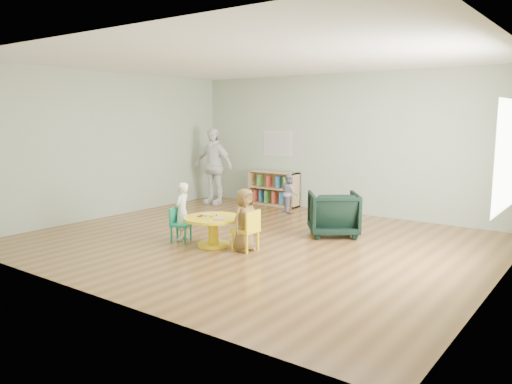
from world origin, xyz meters
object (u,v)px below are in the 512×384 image
bookshelf (274,188)px  toddler (289,193)px  kid_chair_right (248,229)px  child_left (182,211)px  activity_table (213,226)px  armchair (333,214)px  child_right (245,220)px  adult_caretaker (213,166)px  kid_chair_left (179,223)px

bookshelf → toddler: (0.75, -0.51, 0.03)m
kid_chair_right → child_left: size_ratio=0.66×
activity_table → kid_chair_right: (0.61, 0.07, 0.02)m
kid_chair_right → bookshelf: bearing=30.2°
activity_table → armchair: armchair is taller
child_right → adult_caretaker: 4.09m
activity_table → child_left: bearing=-179.4°
activity_table → armchair: size_ratio=1.11×
child_left → child_right: 1.22m
bookshelf → armchair: bearing=-36.5°
child_left → adult_caretaker: bearing=-165.7°
armchair → child_right: bearing=33.7°
toddler → kid_chair_left: bearing=131.2°
bookshelf → child_right: 3.87m
kid_chair_left → toddler: size_ratio=0.68×
kid_chair_left → toddler: (0.10, 3.07, 0.11)m
kid_chair_right → toddler: (-1.12, 2.88, 0.07)m
activity_table → adult_caretaker: (-2.44, 2.80, 0.54)m
child_right → adult_caretaker: bearing=54.9°
kid_chair_right → toddler: bearing=22.7°
toddler → adult_caretaker: size_ratio=0.47×
activity_table → toddler: (-0.52, 2.95, 0.09)m
kid_chair_right → adult_caretaker: bearing=49.6°
bookshelf → kid_chair_left: bearing=-79.8°
child_right → kid_chair_left: bearing=105.7°
kid_chair_left → armchair: armchair is taller
adult_caretaker → bookshelf: bearing=25.0°
kid_chair_left → child_left: child_left is taller
kid_chair_right → armchair: size_ratio=0.76×
kid_chair_left → child_left: bearing=174.7°
bookshelf → child_left: child_left is taller
child_left → armchair: bearing=114.9°
toddler → activity_table: bearing=143.0°
kid_chair_right → bookshelf: 3.88m
kid_chair_left → activity_table: bearing=79.3°
armchair → toddler: (-1.67, 1.27, 0.03)m
armchair → child_left: size_ratio=0.87×
armchair → adult_caretaker: 3.79m
activity_table → child_right: bearing=5.6°
kid_chair_left → bookshelf: 3.65m
bookshelf → child_left: size_ratio=1.31×
activity_table → child_right: 0.59m
kid_chair_right → bookshelf: size_ratio=0.51×
activity_table → kid_chair_left: bearing=-168.9°
toddler → adult_caretaker: 1.98m
armchair → toddler: toddler is taller
bookshelf → child_right: child_right is taller
bookshelf → activity_table: bearing=-70.0°
kid_chair_left → adult_caretaker: (-1.82, 2.92, 0.56)m
toddler → adult_caretaker: adult_caretaker is taller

